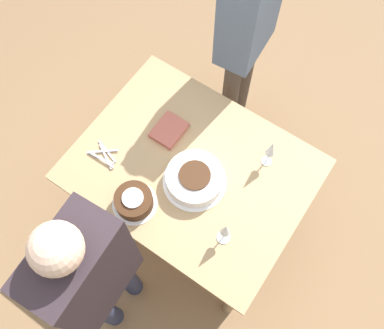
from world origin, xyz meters
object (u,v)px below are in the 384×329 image
Objects in this scene: cake_center_white at (195,179)px; wine_glass_far at (271,149)px; person_cutting at (93,277)px; person_watching at (248,21)px; wine_glass_near at (225,230)px; cake_front_chocolate at (134,201)px.

wine_glass_far is (0.26, 0.33, 0.11)m from cake_center_white.
person_watching is at bearing 2.13° from person_cutting.
wine_glass_far reaches higher than cake_center_white.
wine_glass_near is at bearing -37.39° from person_cutting.
wine_glass_far reaches higher than cake_front_chocolate.
cake_center_white is 0.92m from person_watching.
wine_glass_near reaches higher than cake_center_white.
wine_glass_near is at bearing -30.22° from cake_center_white.
person_cutting is (-0.36, -0.54, 0.12)m from wine_glass_near.
cake_center_white is 0.43m from wine_glass_far.
person_cutting reaches higher than cake_center_white.
person_cutting is at bearing -123.72° from wine_glass_near.
person_cutting is at bearing -94.88° from cake_center_white.
cake_front_chocolate is 1.17m from person_watching.
cake_front_chocolate is 1.12× the size of wine_glass_near.
person_watching is (-0.16, 1.56, 0.07)m from person_cutting.
wine_glass_far is 0.14× the size of person_cutting.
cake_center_white is 0.20× the size of person_watching.
wine_glass_near is (0.49, 0.11, 0.10)m from cake_front_chocolate.
cake_front_chocolate is 0.50m from person_cutting.
person_cutting is (-0.32, -1.04, 0.11)m from wine_glass_far.
person_cutting reaches higher than cake_front_chocolate.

